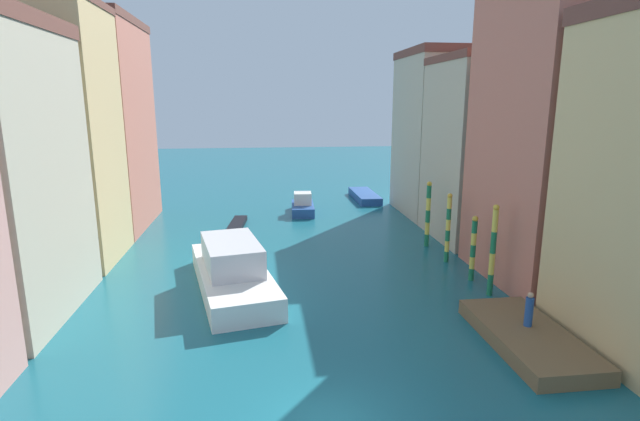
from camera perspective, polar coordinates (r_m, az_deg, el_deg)
The scene contains 16 objects.
ground_plane at distance 40.05m, azimuth -4.08°, elevation -2.71°, with size 154.00×154.00×0.00m, color #196070.
building_left_2 at distance 36.05m, azimuth -28.42°, elevation 7.69°, with size 6.66×7.46×16.82m.
building_left_3 at distance 44.98m, azimuth -24.18°, elevation 9.07°, with size 6.66×11.37×17.25m.
building_right_1 at distance 31.34m, azimuth 26.00°, elevation 11.46°, with size 6.66×9.29×21.22m.
building_right_2 at distance 39.65m, azimuth 18.20°, elevation 6.85°, with size 6.66×8.47×14.00m.
building_right_3 at distance 47.74m, azimuth 13.71°, elevation 8.76°, with size 6.66×9.32×15.26m.
waterfront_dock at distance 24.18m, azimuth 23.15°, elevation -13.51°, with size 3.36×7.25×0.70m.
person_on_dock at distance 24.17m, azimuth 23.29°, elevation -10.69°, with size 0.36×0.36×1.60m.
mooring_pole_0 at distance 28.40m, azimuth 19.59°, elevation -4.35°, with size 0.34×0.34×5.19m.
mooring_pole_1 at distance 30.58m, azimuth 17.50°, elevation -4.17°, with size 0.35×0.35×4.00m.
mooring_pole_2 at distance 33.49m, azimuth 14.77°, elevation -1.92°, with size 0.33×0.33×4.71m.
mooring_pole_3 at distance 36.82m, azimuth 12.53°, elevation -0.33°, with size 0.37×0.37×4.91m.
vaporetto_white at distance 28.66m, azimuth -10.23°, elevation -6.90°, with size 5.80×11.47×2.86m.
gondola_black at distance 40.08m, azimuth -10.22°, elevation -2.58°, with size 2.20×10.63×0.40m.
motorboat_0 at distance 53.97m, azimuth 5.24°, elevation 1.71°, with size 2.27×7.43×0.78m.
motorboat_1 at distance 47.14m, azimuth -2.04°, elevation 0.55°, with size 2.41×5.16×2.02m.
Camera 1 is at (-2.01, -14.07, 10.60)m, focal length 27.32 mm.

